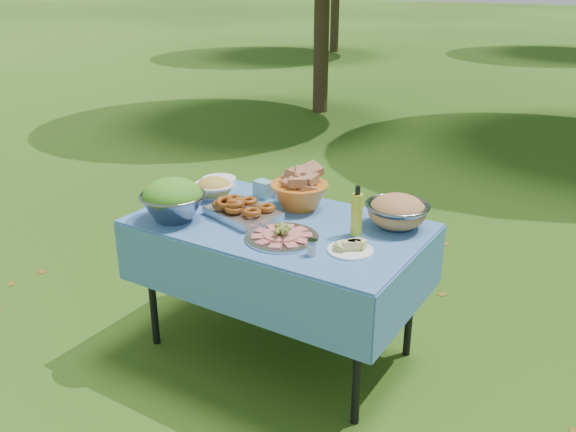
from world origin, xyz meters
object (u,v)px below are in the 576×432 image
object	(u,v)px
picnic_table	(279,288)
bread_bowl	(300,189)
oil_bottle	(357,211)
salad_bowl	(173,199)
charcuterie_platter	(282,231)
pasta_bowl_steel	(397,211)
plate_stack	(219,182)

from	to	relation	value
picnic_table	bread_bowl	size ratio (longest dim) A/B	4.68
oil_bottle	salad_bowl	bearing A→B (deg)	-160.16
salad_bowl	charcuterie_platter	size ratio (longest dim) A/B	0.94
salad_bowl	pasta_bowl_steel	world-z (taller)	salad_bowl
plate_stack	salad_bowl	bearing A→B (deg)	-76.82
picnic_table	oil_bottle	xyz separation A→B (m)	(0.40, 0.07, 0.51)
plate_stack	pasta_bowl_steel	bearing A→B (deg)	-1.32
plate_stack	oil_bottle	world-z (taller)	oil_bottle
picnic_table	pasta_bowl_steel	xyz separation A→B (m)	(0.53, 0.26, 0.46)
charcuterie_platter	oil_bottle	distance (m)	0.37
plate_stack	bread_bowl	size ratio (longest dim) A/B	0.64
picnic_table	plate_stack	xyz separation A→B (m)	(-0.61, 0.29, 0.41)
picnic_table	salad_bowl	xyz separation A→B (m)	(-0.48, -0.25, 0.49)
bread_bowl	plate_stack	bearing A→B (deg)	174.70
plate_stack	oil_bottle	bearing A→B (deg)	-12.44
plate_stack	bread_bowl	world-z (taller)	bread_bowl
salad_bowl	bread_bowl	bearing A→B (deg)	46.45
bread_bowl	oil_bottle	xyz separation A→B (m)	(0.42, -0.17, 0.02)
pasta_bowl_steel	charcuterie_platter	xyz separation A→B (m)	(-0.41, -0.43, -0.04)
picnic_table	salad_bowl	bearing A→B (deg)	-152.17
picnic_table	oil_bottle	world-z (taller)	oil_bottle
bread_bowl	picnic_table	bearing A→B (deg)	-85.84
pasta_bowl_steel	bread_bowl	bearing A→B (deg)	-177.02
charcuterie_platter	oil_bottle	bearing A→B (deg)	39.67
plate_stack	charcuterie_platter	bearing A→B (deg)	-31.87
picnic_table	plate_stack	world-z (taller)	plate_stack
plate_stack	bread_bowl	distance (m)	0.60
charcuterie_platter	salad_bowl	bearing A→B (deg)	-171.78
salad_bowl	plate_stack	bearing A→B (deg)	103.18
bread_bowl	pasta_bowl_steel	distance (m)	0.55
bread_bowl	pasta_bowl_steel	xyz separation A→B (m)	(0.55, 0.03, -0.02)
plate_stack	bread_bowl	bearing A→B (deg)	-5.30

